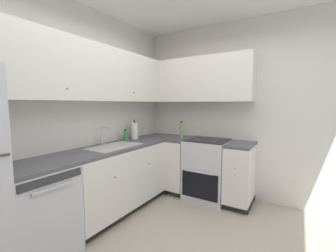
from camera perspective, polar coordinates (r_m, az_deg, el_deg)
name	(u,v)px	position (r m, az deg, el deg)	size (l,w,h in m)	color
wall_back	(69,113)	(2.91, -24.50, 3.15)	(3.65, 0.05, 2.70)	silver
wall_right	(240,111)	(3.52, 18.31, 3.76)	(0.05, 3.26, 2.70)	silver
dishwasher	(36,213)	(2.53, -31.35, -18.91)	(0.60, 0.63, 0.87)	silver
lower_cabinets_back	(116,180)	(3.10, -13.45, -13.53)	(1.48, 0.62, 0.87)	silver
countertop_back	(115,147)	(2.98, -13.65, -5.42)	(2.69, 0.60, 0.04)	#4C4C51
lower_cabinets_right	(211,171)	(3.46, 11.36, -11.47)	(0.62, 1.26, 0.87)	silver
countertop_right	(212,142)	(3.35, 11.50, -4.15)	(0.60, 1.26, 0.03)	#4C4C51
oven_range	(208,168)	(3.49, 10.44, -10.93)	(0.68, 0.62, 1.05)	silver
upper_cabinets_back	(96,74)	(2.95, -18.34, 12.92)	(2.37, 0.34, 0.69)	silver
upper_cabinets_right	(195,80)	(3.58, 7.10, 11.85)	(0.32, 1.81, 0.69)	silver
sink	(115,150)	(2.94, -13.83, -6.05)	(0.71, 0.40, 0.10)	#B7B7BC
faucet	(103,134)	(3.06, -16.63, -2.00)	(0.07, 0.16, 0.26)	silver
soap_bottle	(125,135)	(3.37, -11.14, -2.43)	(0.06, 0.06, 0.18)	#338C4C
paper_towel_roll	(135,131)	(3.49, -8.80, -1.27)	(0.11, 0.11, 0.32)	white
oil_bottle	(181,130)	(3.54, 3.55, -1.08)	(0.06, 0.06, 0.28)	#729E66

